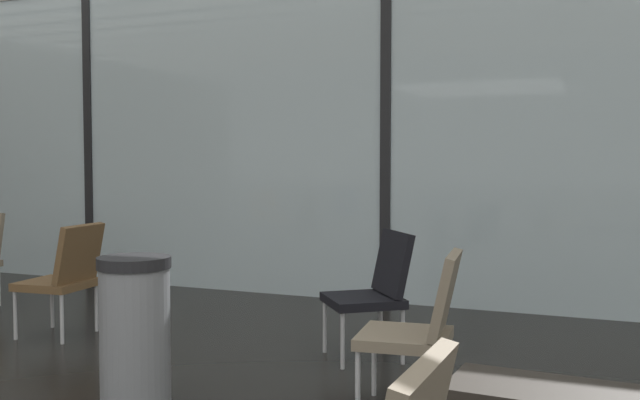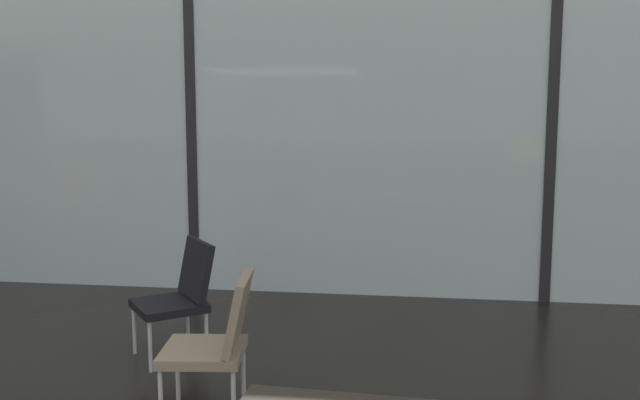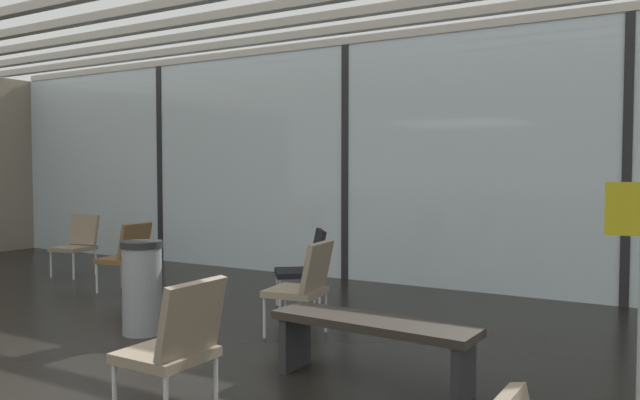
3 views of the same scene
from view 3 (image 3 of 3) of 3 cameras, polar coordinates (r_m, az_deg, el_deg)
glass_curtain_wall at (r=8.57m, az=2.46°, el=3.45°), size 14.00×0.08×3.24m
window_mullion_0 at (r=10.66m, az=-14.43°, el=3.22°), size 0.10×0.12×3.24m
window_mullion_1 at (r=8.57m, az=2.46°, el=3.45°), size 0.10×0.12×3.24m
window_mullion_2 at (r=7.59m, az=26.56°, el=3.27°), size 0.10×0.12×3.24m
parked_airplane at (r=14.64m, az=10.76°, el=4.41°), size 11.35×3.91×3.91m
lounge_chair_0 at (r=6.74m, az=-1.32°, el=-5.93°), size 0.71×0.70×0.87m
lounge_chair_2 at (r=9.55m, az=-21.49°, el=-3.57°), size 0.54×0.58×0.87m
lounge_chair_3 at (r=8.00m, az=-17.40°, el=-4.69°), size 0.56×0.52×0.87m
lounge_chair_4 at (r=3.85m, az=-13.15°, el=-12.61°), size 0.53×0.49×0.87m
lounge_chair_7 at (r=5.65m, az=-1.46°, el=-7.62°), size 0.58×0.54×0.87m
waiting_bench at (r=4.44m, az=4.86°, el=-12.24°), size 1.52×0.49×0.47m
trash_bin at (r=5.97m, az=-16.13°, el=-7.75°), size 0.38×0.38×0.86m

